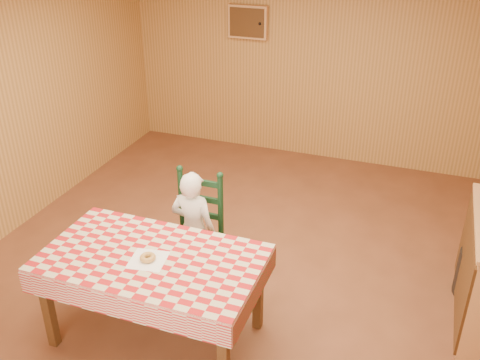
% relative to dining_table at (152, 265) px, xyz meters
% --- Properties ---
extents(ground, '(6.00, 6.00, 0.00)m').
position_rel_dining_table_xyz_m(ground, '(0.31, 0.86, -0.69)').
color(ground, brown).
rests_on(ground, ground).
extents(cabin_walls, '(5.10, 6.05, 2.65)m').
position_rel_dining_table_xyz_m(cabin_walls, '(0.31, 1.39, 1.14)').
color(cabin_walls, '#B48141').
rests_on(cabin_walls, ground).
extents(dining_table, '(1.66, 0.96, 0.77)m').
position_rel_dining_table_xyz_m(dining_table, '(0.00, 0.00, 0.00)').
color(dining_table, '#4D2E14').
rests_on(dining_table, ground).
extents(ladder_chair, '(0.44, 0.40, 1.08)m').
position_rel_dining_table_xyz_m(ladder_chair, '(0.00, 0.79, -0.18)').
color(ladder_chair, black).
rests_on(ladder_chair, ground).
extents(seated_child, '(0.41, 0.27, 1.12)m').
position_rel_dining_table_xyz_m(seated_child, '(0.00, 0.73, -0.13)').
color(seated_child, silver).
rests_on(seated_child, ground).
extents(napkin, '(0.30, 0.30, 0.00)m').
position_rel_dining_table_xyz_m(napkin, '(0.00, -0.05, 0.08)').
color(napkin, white).
rests_on(napkin, dining_table).
extents(donut, '(0.15, 0.15, 0.04)m').
position_rel_dining_table_xyz_m(donut, '(0.00, -0.05, 0.11)').
color(donut, '#B48740').
rests_on(donut, napkin).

